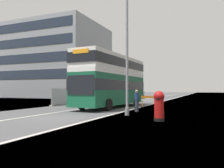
% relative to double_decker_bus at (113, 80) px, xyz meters
% --- Properties ---
extents(ground, '(140.00, 280.00, 0.10)m').
position_rel_double_decker_bus_xyz_m(ground, '(0.45, -8.84, -2.71)').
color(ground, '#4C4C4F').
extents(double_decker_bus, '(3.33, 11.25, 5.00)m').
position_rel_double_decker_bus_xyz_m(double_decker_bus, '(0.00, 0.00, 0.00)').
color(double_decker_bus, '#145638').
rests_on(double_decker_bus, ground).
extents(lamppost_foreground, '(0.29, 0.70, 9.43)m').
position_rel_double_decker_bus_xyz_m(lamppost_foreground, '(3.56, -5.95, 1.81)').
color(lamppost_foreground, gray).
rests_on(lamppost_foreground, ground).
extents(red_pillar_postbox, '(0.59, 0.59, 1.66)m').
position_rel_double_decker_bus_xyz_m(red_pillar_postbox, '(6.10, -7.89, -1.75)').
color(red_pillar_postbox, black).
rests_on(red_pillar_postbox, ground).
extents(roadworks_barrier, '(1.85, 0.71, 1.12)m').
position_rel_double_decker_bus_xyz_m(roadworks_barrier, '(3.42, 1.51, -1.95)').
color(roadworks_barrier, orange).
rests_on(roadworks_barrier, ground).
extents(construction_site_fence, '(0.44, 24.00, 1.90)m').
position_rel_double_decker_bus_xyz_m(construction_site_fence, '(-6.43, 10.74, -1.75)').
color(construction_site_fence, '#A8AAAD').
rests_on(construction_site_fence, ground).
extents(car_oncoming_near, '(1.92, 4.46, 2.17)m').
position_rel_double_decker_bus_xyz_m(car_oncoming_near, '(-4.20, 16.34, -1.65)').
color(car_oncoming_near, black).
rests_on(car_oncoming_near, ground).
extents(car_receding_mid, '(2.07, 4.25, 2.11)m').
position_rel_double_decker_bus_xyz_m(car_receding_mid, '(-4.48, 23.35, -1.66)').
color(car_receding_mid, gray).
rests_on(car_receding_mid, ground).
extents(bare_tree_far_verge_near, '(2.50, 2.64, 4.86)m').
position_rel_double_decker_bus_xyz_m(bare_tree_far_verge_near, '(-16.42, 25.42, -0.21)').
color(bare_tree_far_verge_near, '#4C3D2D').
rests_on(bare_tree_far_verge_near, ground).
extents(bare_tree_far_verge_mid, '(2.83, 2.68, 4.81)m').
position_rel_double_decker_bus_xyz_m(bare_tree_far_verge_mid, '(-12.43, 31.11, -0.08)').
color(bare_tree_far_verge_mid, '#4C3D2D').
rests_on(bare_tree_far_verge_mid, ground).
extents(pedestrian_at_kerb, '(0.34, 0.34, 1.72)m').
position_rel_double_decker_bus_xyz_m(pedestrian_at_kerb, '(3.43, -3.31, -1.80)').
color(pedestrian_at_kerb, '#2D3342').
rests_on(pedestrian_at_kerb, ground).
extents(backdrop_office_block, '(22.65, 17.28, 16.53)m').
position_rel_double_decker_bus_xyz_m(backdrop_office_block, '(-25.14, 23.75, 5.61)').
color(backdrop_office_block, gray).
rests_on(backdrop_office_block, ground).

